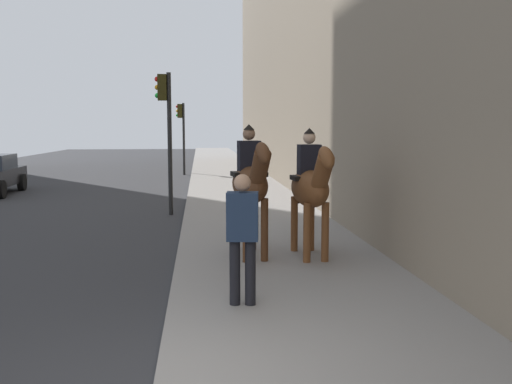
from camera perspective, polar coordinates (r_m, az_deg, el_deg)
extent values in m
ellipsoid|color=#4C2B16|center=(9.84, -0.66, 0.78)|extent=(1.56, 0.75, 0.66)
cylinder|color=#4C2B16|center=(9.55, 0.88, -3.90)|extent=(0.13, 0.13, 1.09)
cylinder|color=#4C2B16|center=(9.47, -1.00, -3.98)|extent=(0.13, 0.13, 1.09)
cylinder|color=#4C2B16|center=(10.41, -0.33, -3.02)|extent=(0.13, 0.13, 1.09)
cylinder|color=#4C2B16|center=(10.34, -2.06, -3.09)|extent=(0.13, 0.13, 1.09)
cylinder|color=#4C2B16|center=(9.06, 0.40, 2.49)|extent=(0.66, 0.36, 0.68)
ellipsoid|color=#4C2B16|center=(8.84, 0.72, 4.01)|extent=(0.65, 0.30, 0.49)
cylinder|color=black|center=(10.54, -1.50, 0.63)|extent=(0.29, 0.14, 0.55)
cube|color=black|center=(9.87, -0.72, 1.86)|extent=(0.51, 0.65, 0.08)
cube|color=black|center=(9.85, -0.72, 3.68)|extent=(0.33, 0.41, 0.55)
sphere|color=#8C664C|center=(9.84, -0.73, 5.98)|extent=(0.22, 0.22, 0.22)
cone|color=black|center=(9.84, -0.73, 6.68)|extent=(0.22, 0.22, 0.10)
ellipsoid|color=brown|center=(9.87, 5.51, 0.38)|extent=(1.54, 0.67, 0.66)
cylinder|color=brown|center=(9.59, 7.10, -4.10)|extent=(0.13, 0.13, 1.02)
cylinder|color=brown|center=(9.50, 5.25, -4.18)|extent=(0.13, 0.13, 1.02)
cylinder|color=brown|center=(10.44, 5.66, -3.21)|extent=(0.13, 0.13, 1.02)
cylinder|color=brown|center=(10.36, 3.95, -3.27)|extent=(0.13, 0.13, 1.02)
cylinder|color=brown|center=(9.10, 6.82, 2.04)|extent=(0.65, 0.32, 0.68)
ellipsoid|color=brown|center=(8.88, 7.23, 3.54)|extent=(0.64, 0.26, 0.49)
cylinder|color=black|center=(10.56, 4.48, 0.26)|extent=(0.29, 0.12, 0.55)
cube|color=black|center=(9.90, 5.44, 1.46)|extent=(0.48, 0.63, 0.08)
cube|color=black|center=(9.88, 5.46, 3.28)|extent=(0.31, 0.40, 0.55)
sphere|color=#D8AD8C|center=(9.86, 5.49, 5.57)|extent=(0.22, 0.22, 0.22)
cone|color=black|center=(9.86, 5.50, 6.27)|extent=(0.21, 0.21, 0.10)
cylinder|color=black|center=(7.25, -2.18, -8.25)|extent=(0.14, 0.14, 0.85)
cylinder|color=black|center=(7.24, -0.58, -8.26)|extent=(0.14, 0.14, 0.85)
cube|color=#1E2D47|center=(7.09, -1.40, -2.51)|extent=(0.31, 0.43, 0.62)
sphere|color=tan|center=(7.04, -1.41, 0.95)|extent=(0.22, 0.22, 0.22)
cylinder|color=black|center=(20.76, -24.69, 0.22)|extent=(0.65, 0.24, 0.64)
cylinder|color=black|center=(23.24, -22.87, 0.92)|extent=(0.65, 0.24, 0.64)
cylinder|color=black|center=(15.47, -8.83, 4.82)|extent=(0.12, 0.12, 3.89)
cube|color=#2D280C|center=(15.51, -9.61, 10.53)|extent=(0.20, 0.24, 0.70)
sphere|color=red|center=(15.54, -10.11, 11.33)|extent=(0.14, 0.14, 0.14)
sphere|color=orange|center=(15.52, -10.09, 10.52)|extent=(0.14, 0.14, 0.14)
sphere|color=green|center=(15.51, -10.08, 9.71)|extent=(0.14, 0.14, 0.14)
cylinder|color=black|center=(28.78, -7.41, 5.39)|extent=(0.12, 0.12, 3.66)
cube|color=#2D280C|center=(28.79, -7.82, 8.24)|extent=(0.20, 0.24, 0.70)
sphere|color=red|center=(28.80, -8.09, 8.67)|extent=(0.14, 0.14, 0.14)
sphere|color=orange|center=(28.80, -8.08, 8.23)|extent=(0.14, 0.14, 0.14)
sphere|color=green|center=(28.79, -8.07, 7.79)|extent=(0.14, 0.14, 0.14)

